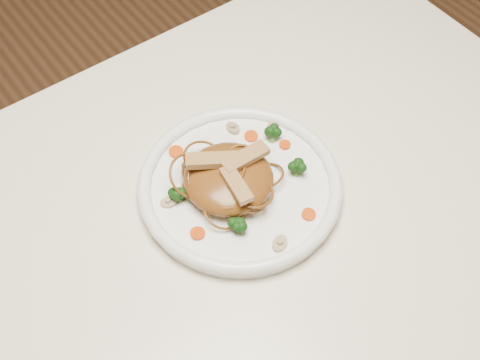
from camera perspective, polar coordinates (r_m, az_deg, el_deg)
table at (r=1.04m, az=-1.38°, el=-7.20°), size 1.20×0.80×0.75m
plate at (r=0.98m, az=0.00°, el=-0.76°), size 0.31×0.31×0.02m
noodle_mound at (r=0.96m, az=-0.99°, el=0.15°), size 0.14×0.14×0.04m
chicken_a at (r=0.95m, az=0.44°, el=1.93°), size 0.07×0.02×0.01m
chicken_b at (r=0.94m, az=-2.40°, el=1.70°), size 0.08×0.06×0.01m
chicken_c at (r=0.92m, az=-0.31°, el=-0.38°), size 0.03×0.07×0.01m
broccoli_0 at (r=1.02m, az=2.81°, el=4.03°), size 0.03×0.03×0.03m
broccoli_1 at (r=0.95m, az=-5.21°, el=-1.18°), size 0.03×0.03×0.03m
broccoli_2 at (r=0.92m, az=-0.05°, el=-3.82°), size 0.03×0.03×0.03m
broccoli_3 at (r=0.98m, az=4.89°, el=1.11°), size 0.03×0.03×0.03m
carrot_0 at (r=1.03m, az=0.95°, el=3.73°), size 0.02×0.02×0.00m
carrot_1 at (r=0.93m, az=-3.63°, el=-4.55°), size 0.03×0.03×0.00m
carrot_2 at (r=1.02m, az=3.84°, el=3.00°), size 0.02×0.02×0.00m
carrot_3 at (r=1.01m, az=-5.47°, el=2.40°), size 0.03×0.03×0.00m
carrot_4 at (r=0.95m, az=5.86°, el=-2.93°), size 0.03×0.03×0.00m
mushroom_0 at (r=0.92m, az=3.39°, el=-5.42°), size 0.04×0.04×0.01m
mushroom_1 at (r=1.04m, az=2.80°, el=4.43°), size 0.04×0.04×0.01m
mushroom_2 at (r=0.96m, az=-6.12°, el=-1.92°), size 0.03×0.03×0.01m
mushroom_3 at (r=1.04m, az=-0.61°, el=4.44°), size 0.03×0.03×0.01m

